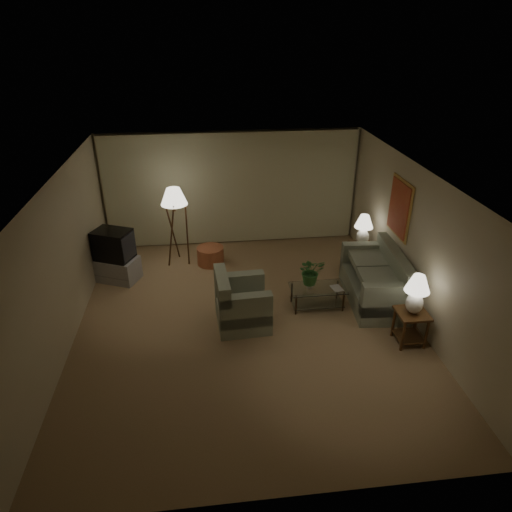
{
  "coord_description": "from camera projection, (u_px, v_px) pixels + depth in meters",
  "views": [
    {
      "loc": [
        -0.65,
        -6.82,
        4.85
      ],
      "look_at": [
        0.24,
        0.6,
        1.01
      ],
      "focal_mm": 32.0,
      "sensor_mm": 36.0,
      "label": 1
    }
  ],
  "objects": [
    {
      "name": "table_lamp_far",
      "position": [
        364.0,
        227.0,
        9.6
      ],
      "size": [
        0.39,
        0.39,
        0.67
      ],
      "color": "white",
      "rests_on": "side_table_far"
    },
    {
      "name": "table_lamp_near",
      "position": [
        417.0,
        291.0,
        7.3
      ],
      "size": [
        0.4,
        0.4,
        0.7
      ],
      "color": "white",
      "rests_on": "side_table_near"
    },
    {
      "name": "armchair",
      "position": [
        243.0,
        304.0,
        8.07
      ],
      "size": [
        1.05,
        1.01,
        0.8
      ],
      "rotation": [
        0.0,
        0.0,
        1.63
      ],
      "color": "gray",
      "rests_on": "ground"
    },
    {
      "name": "crt_tv",
      "position": [
        113.0,
        245.0,
        9.28
      ],
      "size": [
        1.1,
        1.05,
        0.62
      ],
      "primitive_type": "cube",
      "rotation": [
        0.0,
        0.0,
        -0.41
      ],
      "color": "black",
      "rests_on": "tv_cabinet"
    },
    {
      "name": "tv_cabinet",
      "position": [
        117.0,
        269.0,
        9.54
      ],
      "size": [
        1.27,
        1.18,
        0.5
      ],
      "primitive_type": "cube",
      "rotation": [
        0.0,
        0.0,
        -0.41
      ],
      "color": "#A0A0A3",
      "rests_on": "ground"
    },
    {
      "name": "room_shell",
      "position": [
        240.0,
        202.0,
        8.84
      ],
      "size": [
        6.04,
        7.02,
        2.72
      ],
      "color": "beige",
      "rests_on": "ground"
    },
    {
      "name": "sofa",
      "position": [
        374.0,
        282.0,
        8.75
      ],
      "size": [
        2.0,
        1.22,
        0.82
      ],
      "rotation": [
        0.0,
        0.0,
        -1.65
      ],
      "color": "gray",
      "rests_on": "ground"
    },
    {
      "name": "book",
      "position": [
        332.0,
        289.0,
        8.47
      ],
      "size": [
        0.23,
        0.28,
        0.02
      ],
      "primitive_type": "imported",
      "rotation": [
        0.0,
        0.0,
        0.2
      ],
      "color": "olive",
      "rests_on": "coffee_table"
    },
    {
      "name": "vase",
      "position": [
        310.0,
        285.0,
        8.49
      ],
      "size": [
        0.15,
        0.15,
        0.15
      ],
      "primitive_type": "imported",
      "rotation": [
        0.0,
        0.0,
        -0.05
      ],
      "color": "white",
      "rests_on": "coffee_table"
    },
    {
      "name": "ottoman",
      "position": [
        210.0,
        256.0,
        10.19
      ],
      "size": [
        0.68,
        0.68,
        0.4
      ],
      "primitive_type": "cylinder",
      "rotation": [
        0.0,
        0.0,
        0.16
      ],
      "color": "#AC663A",
      "rests_on": "ground"
    },
    {
      "name": "ground",
      "position": [
        247.0,
        321.0,
        8.3
      ],
      "size": [
        7.0,
        7.0,
        0.0
      ],
      "primitive_type": "plane",
      "color": "#9E7B57",
      "rests_on": "ground"
    },
    {
      "name": "side_table_far",
      "position": [
        361.0,
        253.0,
        9.88
      ],
      "size": [
        0.49,
        0.41,
        0.6
      ],
      "color": "#3C2310",
      "rests_on": "ground"
    },
    {
      "name": "flowers",
      "position": [
        311.0,
        269.0,
        8.34
      ],
      "size": [
        0.5,
        0.44,
        0.52
      ],
      "primitive_type": "imported",
      "rotation": [
        0.0,
        0.0,
        0.08
      ],
      "color": "#347333",
      "rests_on": "vase"
    },
    {
      "name": "coffee_table",
      "position": [
        317.0,
        294.0,
        8.6
      ],
      "size": [
        1.04,
        0.57,
        0.41
      ],
      "color": "silver",
      "rests_on": "ground"
    },
    {
      "name": "side_table_near",
      "position": [
        411.0,
        322.0,
        7.58
      ],
      "size": [
        0.5,
        0.5,
        0.6
      ],
      "color": "#3C2310",
      "rests_on": "ground"
    },
    {
      "name": "floor_lamp",
      "position": [
        176.0,
        225.0,
        9.92
      ],
      "size": [
        0.57,
        0.57,
        1.75
      ],
      "color": "#3C2310",
      "rests_on": "ground"
    }
  ]
}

